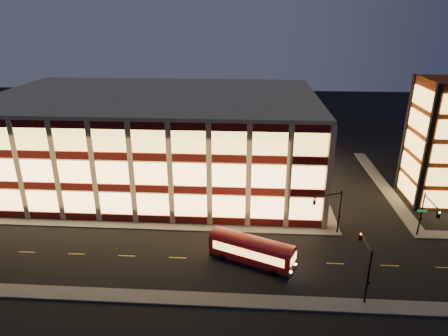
{
  "coord_description": "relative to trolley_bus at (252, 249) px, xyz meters",
  "views": [
    {
      "loc": [
        11.87,
        -44.67,
        26.54
      ],
      "look_at": [
        8.48,
        8.0,
        5.78
      ],
      "focal_mm": 32.0,
      "sensor_mm": 36.0,
      "label": 1
    }
  ],
  "objects": [
    {
      "name": "sidewalk_tower_west",
      "position": [
        21.49,
        23.44,
        -1.73
      ],
      "size": [
        2.0,
        30.0,
        0.15
      ],
      "primitive_type": "cube",
      "color": "#514F4C",
      "rests_on": "ground"
    },
    {
      "name": "office_building",
      "position": [
        -15.43,
        23.35,
        5.44
      ],
      "size": [
        50.45,
        30.45,
        14.5
      ],
      "color": "tan",
      "rests_on": "ground"
    },
    {
      "name": "sidewalk_office_south",
      "position": [
        -15.51,
        7.44,
        -1.73
      ],
      "size": [
        54.0,
        2.0,
        0.15
      ],
      "primitive_type": "cube",
      "color": "#514F4C",
      "rests_on": "ground"
    },
    {
      "name": "traffic_signal_far",
      "position": [
        9.7,
        6.68,
        2.3
      ],
      "size": [
        3.79,
        1.87,
        6.0
      ],
      "color": "black",
      "rests_on": "ground"
    },
    {
      "name": "sidewalk_near",
      "position": [
        -12.51,
        -6.56,
        -1.73
      ],
      "size": [
        100.0,
        2.0,
        0.15
      ],
      "primitive_type": "cube",
      "color": "#514F4C",
      "rests_on": "ground"
    },
    {
      "name": "stair_tower",
      "position": [
        27.44,
        18.39,
        7.18
      ],
      "size": [
        8.6,
        8.6,
        18.0
      ],
      "color": "#8C3814",
      "rests_on": "ground"
    },
    {
      "name": "trolley_bus",
      "position": [
        0.0,
        0.0,
        0.0
      ],
      "size": [
        9.79,
        6.04,
        3.26
      ],
      "rotation": [
        0.0,
        0.0,
        -0.41
      ],
      "color": "#9F080A",
      "rests_on": "ground"
    },
    {
      "name": "sidewalk_office_east",
      "position": [
        10.49,
        23.44,
        -1.73
      ],
      "size": [
        2.0,
        30.0,
        0.15
      ],
      "primitive_type": "cube",
      "color": "#514F4C",
      "rests_on": "ground"
    },
    {
      "name": "ground",
      "position": [
        -12.51,
        6.44,
        -1.81
      ],
      "size": [
        200.0,
        200.0,
        0.0
      ],
      "primitive_type": "plane",
      "color": "black",
      "rests_on": "ground"
    },
    {
      "name": "traffic_signal_near",
      "position": [
        10.99,
        -4.59,
        2.32
      ],
      "size": [
        0.32,
        4.45,
        6.0
      ],
      "color": "black",
      "rests_on": "ground"
    },
    {
      "name": "traffic_signal_right",
      "position": [
        20.99,
        5.82,
        2.29
      ],
      "size": [
        1.2,
        4.37,
        6.0
      ],
      "color": "black",
      "rests_on": "ground"
    }
  ]
}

